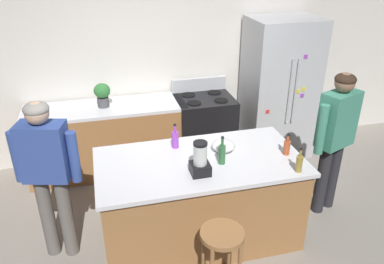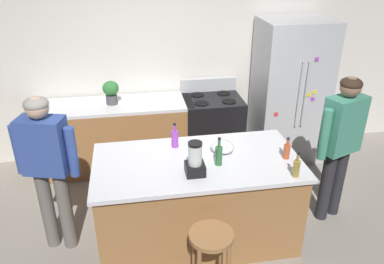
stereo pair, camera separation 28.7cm
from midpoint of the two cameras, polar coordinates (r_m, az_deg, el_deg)
name	(u,v)px [view 1 (the left image)]	position (r m, az deg, el deg)	size (l,w,h in m)	color
ground_plane	(199,235)	(4.15, -0.98, -15.12)	(14.00, 14.00, 0.00)	gray
back_wall	(161,59)	(5.21, -6.20, 10.74)	(8.00, 0.10, 2.70)	silver
kitchen_island	(199,199)	(3.86, -1.04, -10.04)	(1.95, 1.00, 0.91)	#9E6B3D
back_counter_run	(109,139)	(5.11, -13.90, -1.03)	(2.00, 0.64, 0.91)	#9E6B3D
refrigerator	(279,89)	(5.35, 11.31, 6.29)	(0.90, 0.73, 1.90)	#B7BABF
stove_range	(204,128)	(5.22, 0.21, 0.54)	(0.76, 0.65, 1.09)	black
person_by_island_left	(47,168)	(3.66, -22.86, -5.01)	(0.59, 0.32, 1.60)	#66605B
person_by_sink_right	(336,132)	(4.21, 18.82, 0.00)	(0.58, 0.35, 1.61)	#26262B
bar_stool	(222,247)	(3.23, 1.81, -16.86)	(0.36, 0.36, 0.69)	#9E6B3D
potted_plant	(102,94)	(4.86, -14.88, 5.53)	(0.20, 0.20, 0.30)	#4C4C51
blender_appliance	(200,161)	(3.34, -1.25, -4.35)	(0.17, 0.17, 0.31)	black
bottle_vinegar	(299,163)	(3.49, 13.42, -4.57)	(0.06, 0.06, 0.24)	olive
bottle_soda	(175,139)	(3.79, -4.70, -1.09)	(0.07, 0.07, 0.26)	purple
bottle_cooking_sauce	(287,147)	(3.74, 11.82, -2.23)	(0.06, 0.06, 0.22)	#B24C26
bottle_olive_oil	(222,154)	(3.51, 2.15, -3.29)	(0.07, 0.07, 0.28)	#2D6638
mixing_bowl	(223,146)	(3.75, 2.52, -2.07)	(0.23, 0.23, 0.10)	white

